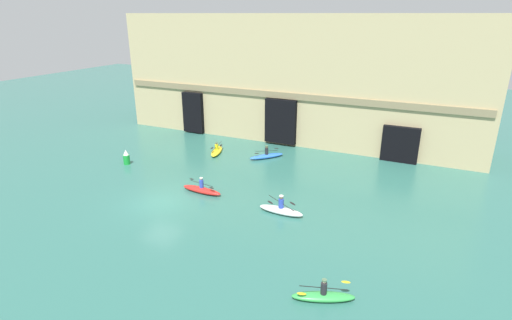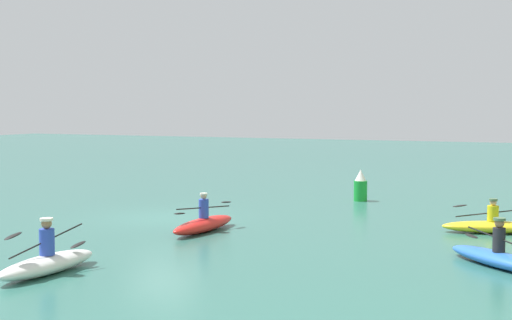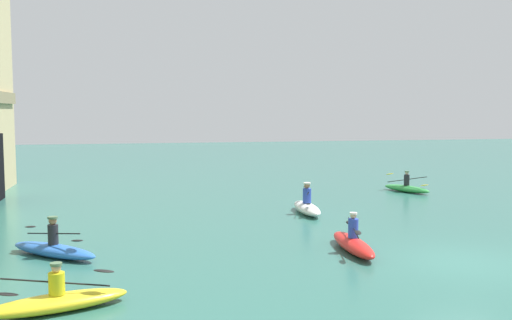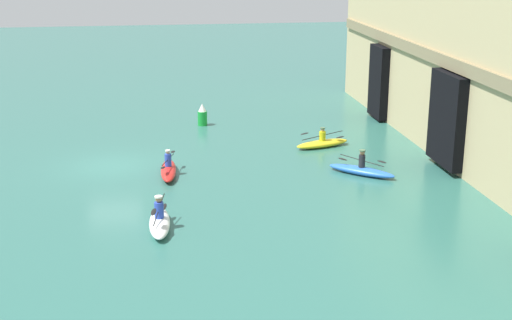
{
  "view_description": "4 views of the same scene",
  "coord_description": "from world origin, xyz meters",
  "views": [
    {
      "loc": [
        16.34,
        -19.36,
        12.1
      ],
      "look_at": [
        4.27,
        6.38,
        1.64
      ],
      "focal_mm": 28.0,
      "sensor_mm": 36.0,
      "label": 1
    },
    {
      "loc": [
        20.52,
        13.05,
        3.76
      ],
      "look_at": [
        3.1,
        4.94,
        2.35
      ],
      "focal_mm": 50.0,
      "sensor_mm": 36.0,
      "label": 2
    },
    {
      "loc": [
        -13.97,
        8.95,
        4.22
      ],
      "look_at": [
        5.63,
        4.7,
        2.46
      ],
      "focal_mm": 40.0,
      "sensor_mm": 36.0,
      "label": 3
    },
    {
      "loc": [
        32.72,
        1.91,
        10.13
      ],
      "look_at": [
        5.98,
        5.95,
        1.84
      ],
      "focal_mm": 50.0,
      "sensor_mm": 36.0,
      "label": 4
    }
  ],
  "objects": [
    {
      "name": "kayak_yellow",
      "position": [
        -1.69,
        10.56,
        0.22
      ],
      "size": [
        1.66,
        3.08,
        1.04
      ],
      "rotation": [
        0.0,
        0.0,
        5.02
      ],
      "color": "yellow",
      "rests_on": "ground"
    },
    {
      "name": "kayak_green",
      "position": [
        12.85,
        -4.82,
        0.22
      ],
      "size": [
        2.89,
        1.75,
        1.09
      ],
      "rotation": [
        0.0,
        0.0,
        3.55
      ],
      "color": "green",
      "rests_on": "ground"
    },
    {
      "name": "kayak_red",
      "position": [
        1.76,
        2.57,
        0.25
      ],
      "size": [
        3.2,
        0.83,
        1.18
      ],
      "rotation": [
        0.0,
        0.0,
        6.23
      ],
      "color": "red",
      "rests_on": "ground"
    },
    {
      "name": "kayak_blue",
      "position": [
        3.03,
        11.24,
        0.23
      ],
      "size": [
        2.66,
        2.89,
        1.17
      ],
      "rotation": [
        0.0,
        0.0,
        0.85
      ],
      "color": "blue",
      "rests_on": "ground"
    },
    {
      "name": "ground_plane",
      "position": [
        0.0,
        0.0,
        0.0
      ],
      "size": [
        120.0,
        120.0,
        0.0
      ],
      "primitive_type": "plane",
      "color": "#2D665B"
    },
    {
      "name": "kayak_white",
      "position": [
        8.08,
        2.04,
        0.27
      ],
      "size": [
        3.0,
        0.85,
        1.28
      ],
      "rotation": [
        0.0,
        0.0,
        3.11
      ],
      "color": "white",
      "rests_on": "ground"
    }
  ]
}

